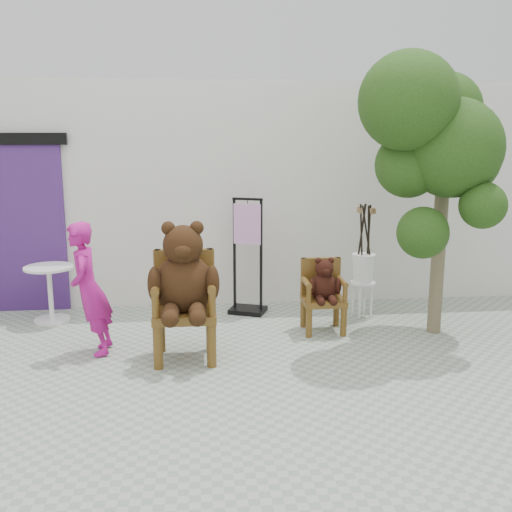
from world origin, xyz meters
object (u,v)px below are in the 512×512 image
Objects in this scene: chair_small at (323,288)px; display_stand at (248,269)px; chair_big at (184,283)px; cafe_table at (50,287)px; tree at (440,140)px; person at (89,289)px; stool_bucket at (363,267)px.

chair_small is 0.60× the size of display_stand.
chair_big is 2.07× the size of cafe_table.
person is at bearing -176.10° from tree.
stool_bucket is at bearing 128.85° from tree.
stool_bucket reaches higher than cafe_table.
cafe_table is 0.48× the size of stool_bucket.
person is at bearing -169.57° from chair_small.
display_stand is 0.48× the size of tree.
display_stand is at bearing 63.18° from chair_big.
chair_small is at bearing -12.08° from cafe_table.
stool_bucket reaches higher than chair_small.
chair_small is 0.28× the size of tree.
person is 2.02× the size of cafe_table.
tree is at bearing -51.15° from stool_bucket.
tree is (2.85, 0.52, 1.44)m from chair_big.
stool_bucket is 1.87m from tree.
display_stand is at bearing 123.11° from person.
chair_big is at bearing -150.55° from stool_bucket.
person is 3.40m from stool_bucket.
chair_small is 0.63× the size of person.
stool_bucket is (1.46, -0.29, 0.06)m from display_stand.
chair_small is 1.17m from display_stand.
chair_big is 0.97× the size of display_stand.
chair_big reaches higher than stool_bucket.
person is 4.15m from tree.
tree is at bearing -4.93° from display_stand.
display_stand is (-0.83, 0.82, 0.05)m from chair_small.
tree reaches higher than chair_big.
tree is (3.85, 0.26, 1.54)m from person.
tree reaches higher than stool_bucket.
display_stand is 1.49m from stool_bucket.
chair_big is 1.01× the size of stool_bucket.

